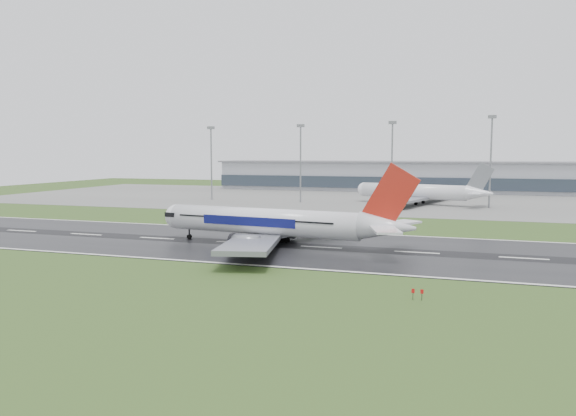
% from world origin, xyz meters
% --- Properties ---
extents(ground, '(520.00, 520.00, 0.00)m').
position_xyz_m(ground, '(0.00, 0.00, 0.00)').
color(ground, '#2C481A').
rests_on(ground, ground).
extents(runway, '(400.00, 45.00, 0.10)m').
position_xyz_m(runway, '(0.00, 0.00, 0.05)').
color(runway, black).
rests_on(runway, ground).
extents(apron, '(400.00, 130.00, 0.08)m').
position_xyz_m(apron, '(0.00, 125.00, 0.04)').
color(apron, slate).
rests_on(apron, ground).
extents(terminal, '(240.00, 36.00, 15.00)m').
position_xyz_m(terminal, '(0.00, 185.00, 7.50)').
color(terminal, '#9597A0').
rests_on(terminal, ground).
extents(main_airliner, '(65.16, 62.72, 17.38)m').
position_xyz_m(main_airliner, '(-29.13, -1.23, 8.79)').
color(main_airliner, white).
rests_on(main_airliner, runway).
extents(parked_airliner, '(67.33, 64.71, 16.20)m').
position_xyz_m(parked_airliner, '(-7.53, 105.90, 8.18)').
color(parked_airliner, white).
rests_on(parked_airliner, apron).
extents(floodmast_0, '(0.64, 0.64, 30.25)m').
position_xyz_m(floodmast_0, '(-94.03, 100.00, 15.13)').
color(floodmast_0, gray).
rests_on(floodmast_0, ground).
extents(floodmast_1, '(0.64, 0.64, 30.53)m').
position_xyz_m(floodmast_1, '(-54.14, 100.00, 15.26)').
color(floodmast_1, gray).
rests_on(floodmast_1, ground).
extents(floodmast_2, '(0.64, 0.64, 31.16)m').
position_xyz_m(floodmast_2, '(-17.44, 100.00, 15.58)').
color(floodmast_2, gray).
rests_on(floodmast_2, ground).
extents(floodmast_3, '(0.64, 0.64, 32.64)m').
position_xyz_m(floodmast_3, '(18.28, 100.00, 16.32)').
color(floodmast_3, gray).
rests_on(floodmast_3, ground).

